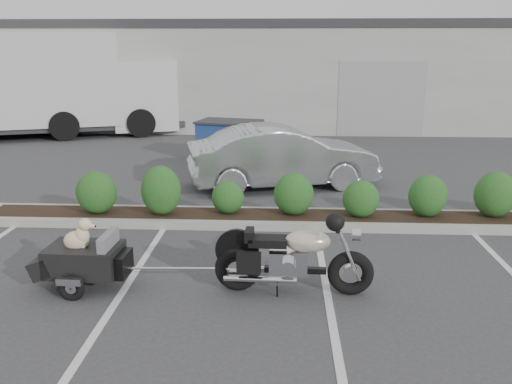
{
  "coord_description": "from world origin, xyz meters",
  "views": [
    {
      "loc": [
        0.59,
        -7.24,
        3.17
      ],
      "look_at": [
        0.15,
        1.57,
        0.75
      ],
      "focal_mm": 38.0,
      "sensor_mm": 36.0,
      "label": 1
    }
  ],
  "objects_px": {
    "motorcycle": "(293,259)",
    "dumpster": "(229,140)",
    "pet_trailer": "(84,258)",
    "sedan": "(283,157)",
    "delivery_truck": "(68,87)"
  },
  "relations": [
    {
      "from": "sedan",
      "to": "dumpster",
      "type": "relative_size",
      "value": 2.2
    },
    {
      "from": "delivery_truck",
      "to": "pet_trailer",
      "type": "bearing_deg",
      "value": -87.52
    },
    {
      "from": "pet_trailer",
      "to": "sedan",
      "type": "bearing_deg",
      "value": 66.57
    },
    {
      "from": "motorcycle",
      "to": "sedan",
      "type": "height_order",
      "value": "sedan"
    },
    {
      "from": "dumpster",
      "to": "delivery_truck",
      "type": "distance_m",
      "value": 7.47
    },
    {
      "from": "pet_trailer",
      "to": "dumpster",
      "type": "height_order",
      "value": "dumpster"
    },
    {
      "from": "dumpster",
      "to": "delivery_truck",
      "type": "height_order",
      "value": "delivery_truck"
    },
    {
      "from": "pet_trailer",
      "to": "delivery_truck",
      "type": "distance_m",
      "value": 13.49
    },
    {
      "from": "pet_trailer",
      "to": "delivery_truck",
      "type": "height_order",
      "value": "delivery_truck"
    },
    {
      "from": "motorcycle",
      "to": "sedan",
      "type": "relative_size",
      "value": 0.49
    },
    {
      "from": "motorcycle",
      "to": "dumpster",
      "type": "distance_m",
      "value": 8.51
    },
    {
      "from": "delivery_truck",
      "to": "dumpster",
      "type": "bearing_deg",
      "value": -53.44
    },
    {
      "from": "pet_trailer",
      "to": "sedan",
      "type": "height_order",
      "value": "sedan"
    },
    {
      "from": "motorcycle",
      "to": "sedan",
      "type": "xyz_separation_m",
      "value": [
        -0.15,
        5.5,
        0.22
      ]
    },
    {
      "from": "sedan",
      "to": "delivery_truck",
      "type": "height_order",
      "value": "delivery_truck"
    }
  ]
}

